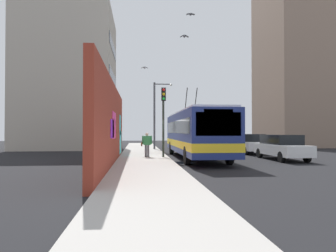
{
  "coord_description": "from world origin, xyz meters",
  "views": [
    {
      "loc": [
        -19.72,
        1.99,
        1.8
      ],
      "look_at": [
        0.28,
        0.03,
        2.14
      ],
      "focal_mm": 33.13,
      "sensor_mm": 36.0,
      "label": 1
    }
  ],
  "objects_px": {
    "city_bus": "(195,132)",
    "parked_car_white": "(281,147)",
    "pedestrian_midblock": "(147,143)",
    "traffic_light": "(163,110)",
    "parked_car_black": "(230,141)",
    "parked_car_silver": "(249,143)",
    "street_lamp": "(157,110)"
  },
  "relations": [
    {
      "from": "city_bus",
      "to": "parked_car_white",
      "type": "bearing_deg",
      "value": -105.96
    },
    {
      "from": "pedestrian_midblock",
      "to": "traffic_light",
      "type": "relative_size",
      "value": 0.35
    },
    {
      "from": "parked_car_white",
      "to": "pedestrian_midblock",
      "type": "xyz_separation_m",
      "value": [
        1.27,
        8.4,
        0.21
      ]
    },
    {
      "from": "city_bus",
      "to": "parked_car_black",
      "type": "xyz_separation_m",
      "value": [
        9.32,
        -5.2,
        -0.89
      ]
    },
    {
      "from": "parked_car_silver",
      "to": "street_lamp",
      "type": "xyz_separation_m",
      "value": [
        4.42,
        7.24,
        2.9
      ]
    },
    {
      "from": "city_bus",
      "to": "pedestrian_midblock",
      "type": "relative_size",
      "value": 7.67
    },
    {
      "from": "parked_car_white",
      "to": "parked_car_black",
      "type": "relative_size",
      "value": 1.21
    },
    {
      "from": "street_lamp",
      "to": "pedestrian_midblock",
      "type": "bearing_deg",
      "value": 172.45
    },
    {
      "from": "parked_car_white",
      "to": "street_lamp",
      "type": "bearing_deg",
      "value": 35.87
    },
    {
      "from": "pedestrian_midblock",
      "to": "street_lamp",
      "type": "distance_m",
      "value": 9.22
    },
    {
      "from": "traffic_light",
      "to": "street_lamp",
      "type": "xyz_separation_m",
      "value": [
        8.96,
        -0.11,
        0.6
      ]
    },
    {
      "from": "pedestrian_midblock",
      "to": "traffic_light",
      "type": "xyz_separation_m",
      "value": [
        -0.22,
        -1.05,
        2.09
      ]
    },
    {
      "from": "parked_car_silver",
      "to": "parked_car_black",
      "type": "xyz_separation_m",
      "value": [
        5.21,
        0.0,
        -0.0
      ]
    },
    {
      "from": "parked_car_white",
      "to": "pedestrian_midblock",
      "type": "relative_size",
      "value": 3.15
    },
    {
      "from": "street_lamp",
      "to": "parked_car_white",
      "type": "bearing_deg",
      "value": -144.13
    },
    {
      "from": "parked_car_white",
      "to": "parked_car_silver",
      "type": "bearing_deg",
      "value": 0.0
    },
    {
      "from": "city_bus",
      "to": "parked_car_black",
      "type": "relative_size",
      "value": 2.94
    },
    {
      "from": "traffic_light",
      "to": "city_bus",
      "type": "bearing_deg",
      "value": -78.56
    },
    {
      "from": "parked_car_white",
      "to": "parked_car_black",
      "type": "xyz_separation_m",
      "value": [
        10.81,
        0.0,
        -0.0
      ]
    },
    {
      "from": "traffic_light",
      "to": "parked_car_white",
      "type": "bearing_deg",
      "value": -98.14
    },
    {
      "from": "city_bus",
      "to": "parked_car_black",
      "type": "bearing_deg",
      "value": -29.15
    },
    {
      "from": "city_bus",
      "to": "parked_car_black",
      "type": "height_order",
      "value": "city_bus"
    },
    {
      "from": "city_bus",
      "to": "parked_car_black",
      "type": "distance_m",
      "value": 10.71
    },
    {
      "from": "pedestrian_midblock",
      "to": "traffic_light",
      "type": "distance_m",
      "value": 2.35
    },
    {
      "from": "pedestrian_midblock",
      "to": "traffic_light",
      "type": "bearing_deg",
      "value": -101.87
    },
    {
      "from": "parked_car_silver",
      "to": "parked_car_white",
      "type": "bearing_deg",
      "value": 180.0
    },
    {
      "from": "parked_car_black",
      "to": "traffic_light",
      "type": "height_order",
      "value": "traffic_light"
    },
    {
      "from": "pedestrian_midblock",
      "to": "street_lamp",
      "type": "bearing_deg",
      "value": -7.55
    },
    {
      "from": "city_bus",
      "to": "parked_car_white",
      "type": "height_order",
      "value": "city_bus"
    },
    {
      "from": "parked_car_silver",
      "to": "city_bus",
      "type": "bearing_deg",
      "value": 128.33
    },
    {
      "from": "parked_car_white",
      "to": "parked_car_black",
      "type": "distance_m",
      "value": 10.81
    },
    {
      "from": "parked_car_white",
      "to": "street_lamp",
      "type": "distance_m",
      "value": 12.7
    }
  ]
}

